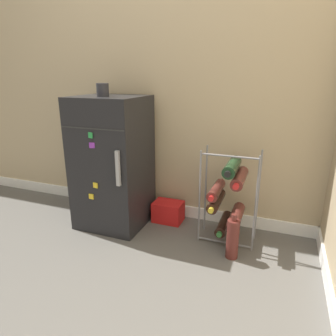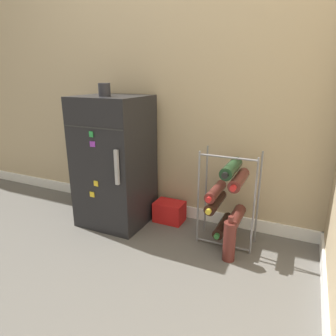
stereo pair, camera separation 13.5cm
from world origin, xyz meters
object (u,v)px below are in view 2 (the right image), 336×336
object	(u,v)px
fridge_top_cup	(104,90)
loose_bottle_floor	(229,241)
mini_fridge	(115,162)
soda_box	(169,212)
wine_rack	(227,197)

from	to	relation	value
fridge_top_cup	loose_bottle_floor	world-z (taller)	fridge_top_cup
mini_fridge	loose_bottle_floor	world-z (taller)	mini_fridge
mini_fridge	loose_bottle_floor	size ratio (longest dim) A/B	3.25
soda_box	loose_bottle_floor	xyz separation A→B (m)	(0.54, -0.31, 0.05)
mini_fridge	wine_rack	world-z (taller)	mini_fridge
soda_box	loose_bottle_floor	distance (m)	0.62
wine_rack	fridge_top_cup	bearing A→B (deg)	-172.26
wine_rack	fridge_top_cup	distance (m)	1.07
loose_bottle_floor	fridge_top_cup	bearing A→B (deg)	174.79
mini_fridge	wine_rack	size ratio (longest dim) A/B	1.50
mini_fridge	soda_box	bearing A→B (deg)	22.30
wine_rack	fridge_top_cup	xyz separation A→B (m)	(-0.83, -0.11, 0.66)
wine_rack	soda_box	xyz separation A→B (m)	(-0.46, 0.11, -0.24)
wine_rack	soda_box	world-z (taller)	wine_rack
wine_rack	loose_bottle_floor	bearing A→B (deg)	-69.43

